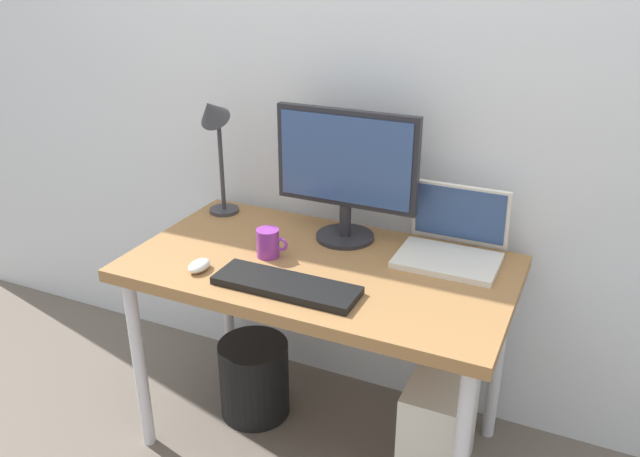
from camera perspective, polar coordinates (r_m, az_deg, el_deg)
ground_plane at (r=2.46m, az=-0.00°, el=-18.00°), size 6.00×6.00×0.00m
back_wall at (r=2.23m, az=4.42°, el=14.93°), size 4.40×0.04×2.60m
desk at (r=2.09m, az=-0.00°, el=-4.74°), size 1.22×0.67×0.71m
monitor at (r=2.13m, az=2.26°, el=5.35°), size 0.49×0.20×0.45m
laptop at (r=2.11m, az=11.66°, el=-1.04°), size 0.32×0.26×0.23m
desk_lamp at (r=2.34m, az=-9.36°, el=8.63°), size 0.11×0.16×0.46m
keyboard at (r=1.90m, az=-3.01°, el=-5.06°), size 0.44×0.14×0.02m
mouse at (r=2.04m, az=-10.64°, el=-3.25°), size 0.06×0.09×0.03m
coffee_mug at (r=2.09m, az=-4.59°, el=-1.29°), size 0.11×0.07×0.09m
computer_tower at (r=2.21m, az=10.46°, el=-16.98°), size 0.18×0.36×0.42m
wastebasket at (r=2.49m, az=-5.83°, el=-13.04°), size 0.26×0.26×0.30m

